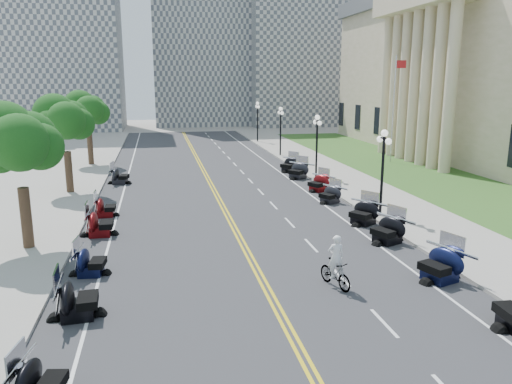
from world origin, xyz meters
TOP-DOWN VIEW (x-y plane):
  - ground at (0.00, 0.00)m, footprint 160.00×160.00m
  - road at (0.00, 10.00)m, footprint 16.00×90.00m
  - centerline_yellow_a at (-0.12, 10.00)m, footprint 0.12×90.00m
  - centerline_yellow_b at (0.12, 10.00)m, footprint 0.12×90.00m
  - edge_line_north at (6.40, 10.00)m, footprint 0.12×90.00m
  - edge_line_south at (-6.40, 10.00)m, footprint 0.12×90.00m
  - lane_dash_4 at (3.20, -8.00)m, footprint 0.12×2.00m
  - lane_dash_5 at (3.20, -4.00)m, footprint 0.12×2.00m
  - lane_dash_6 at (3.20, 0.00)m, footprint 0.12×2.00m
  - lane_dash_7 at (3.20, 4.00)m, footprint 0.12×2.00m
  - lane_dash_8 at (3.20, 8.00)m, footprint 0.12×2.00m
  - lane_dash_9 at (3.20, 12.00)m, footprint 0.12×2.00m
  - lane_dash_10 at (3.20, 16.00)m, footprint 0.12×2.00m
  - lane_dash_11 at (3.20, 20.00)m, footprint 0.12×2.00m
  - lane_dash_12 at (3.20, 24.00)m, footprint 0.12×2.00m
  - lane_dash_13 at (3.20, 28.00)m, footprint 0.12×2.00m
  - lane_dash_14 at (3.20, 32.00)m, footprint 0.12×2.00m
  - lane_dash_15 at (3.20, 36.00)m, footprint 0.12×2.00m
  - lane_dash_16 at (3.20, 40.00)m, footprint 0.12×2.00m
  - lane_dash_17 at (3.20, 44.00)m, footprint 0.12×2.00m
  - lane_dash_18 at (3.20, 48.00)m, footprint 0.12×2.00m
  - lane_dash_19 at (3.20, 52.00)m, footprint 0.12×2.00m
  - sidewalk_north at (10.50, 10.00)m, footprint 5.00×90.00m
  - sidewalk_south at (-10.50, 10.00)m, footprint 5.00×90.00m
  - lawn at (17.50, 18.00)m, footprint 9.00×60.00m
  - distant_block_a at (-18.00, 62.00)m, footprint 18.00×14.00m
  - distant_block_b at (4.00, 68.00)m, footprint 16.00×12.00m
  - distant_block_c at (22.00, 65.00)m, footprint 20.00×14.00m
  - street_lamp_2 at (8.60, 4.00)m, footprint 0.50×1.20m
  - street_lamp_3 at (8.60, 16.00)m, footprint 0.50×1.20m
  - street_lamp_4 at (8.60, 28.00)m, footprint 0.50×1.20m
  - street_lamp_5 at (8.60, 40.00)m, footprint 0.50×1.20m
  - flagpole at (18.00, 22.00)m, footprint 1.10×0.20m
  - tree_2 at (-10.00, 2.00)m, footprint 4.80×4.80m
  - tree_3 at (-10.00, 14.00)m, footprint 4.80×4.80m
  - tree_4 at (-10.00, 26.00)m, footprint 4.80×4.80m
  - motorcycle_n_4 at (6.91, -5.11)m, footprint 2.70×2.70m
  - motorcycle_n_5 at (6.97, -0.31)m, footprint 2.72×2.72m
  - motorcycle_n_6 at (7.12, 2.95)m, footprint 2.85×2.85m
  - motorcycle_n_7 at (6.93, 7.94)m, footprint 2.43×2.43m
  - motorcycle_n_8 at (7.30, 11.41)m, footprint 2.59×2.59m
  - motorcycle_n_9 at (7.13, 16.18)m, footprint 2.92×2.92m
  - motorcycle_n_10 at (7.23, 19.22)m, footprint 2.79×2.79m
  - motorcycle_s_3 at (-6.96, -10.18)m, footprint 2.06×2.06m
  - motorcycle_s_4 at (-6.72, -5.60)m, footprint 2.17×2.17m
  - motorcycle_s_5 at (-6.76, -1.78)m, footprint 1.99×1.99m
  - motorcycle_s_6 at (-6.94, 3.63)m, footprint 2.06×2.06m
  - motorcycle_s_7 at (-7.03, 7.37)m, footprint 1.82×1.82m
  - motorcycle_s_9 at (-6.82, 16.84)m, footprint 2.27×2.27m
  - bicycle at (2.62, -4.90)m, footprint 1.06×1.89m
  - cyclist_rider at (2.62, -4.90)m, footprint 0.64×0.42m

SIDE VIEW (x-z plane):
  - ground at x=0.00m, z-range 0.00..0.00m
  - road at x=0.00m, z-range 0.00..0.01m
  - centerline_yellow_a at x=-0.12m, z-range 0.01..0.01m
  - centerline_yellow_b at x=0.12m, z-range 0.01..0.01m
  - edge_line_north at x=6.40m, z-range 0.01..0.01m
  - edge_line_south at x=-6.40m, z-range 0.01..0.01m
  - lane_dash_4 at x=3.20m, z-range 0.01..0.01m
  - lane_dash_5 at x=3.20m, z-range 0.01..0.01m
  - lane_dash_6 at x=3.20m, z-range 0.01..0.01m
  - lane_dash_7 at x=3.20m, z-range 0.01..0.01m
  - lane_dash_8 at x=3.20m, z-range 0.01..0.01m
  - lane_dash_9 at x=3.20m, z-range 0.01..0.01m
  - lane_dash_10 at x=3.20m, z-range 0.01..0.01m
  - lane_dash_11 at x=3.20m, z-range 0.01..0.01m
  - lane_dash_12 at x=3.20m, z-range 0.01..0.01m
  - lane_dash_13 at x=3.20m, z-range 0.01..0.01m
  - lane_dash_14 at x=3.20m, z-range 0.01..0.01m
  - lane_dash_15 at x=3.20m, z-range 0.01..0.01m
  - lane_dash_16 at x=3.20m, z-range 0.01..0.01m
  - lane_dash_17 at x=3.20m, z-range 0.01..0.01m
  - lane_dash_18 at x=3.20m, z-range 0.01..0.01m
  - lane_dash_19 at x=3.20m, z-range 0.01..0.01m
  - lawn at x=17.50m, z-range 0.00..0.10m
  - sidewalk_north at x=10.50m, z-range 0.00..0.15m
  - sidewalk_south at x=-10.50m, z-range 0.00..0.15m
  - bicycle at x=2.62m, z-range 0.00..1.09m
  - motorcycle_s_3 at x=-6.96m, z-range 0.00..1.24m
  - motorcycle_n_7 at x=6.93m, z-range 0.00..1.25m
  - motorcycle_s_7 at x=-7.03m, z-range 0.00..1.25m
  - motorcycle_s_5 at x=-6.76m, z-range 0.00..1.27m
  - motorcycle_n_8 at x=7.30m, z-range 0.00..1.33m
  - motorcycle_s_9 at x=-6.82m, z-range 0.00..1.37m
  - motorcycle_n_10 at x=7.23m, z-range 0.00..1.39m
  - motorcycle_s_6 at x=-6.94m, z-range 0.00..1.43m
  - motorcycle_n_6 at x=7.12m, z-range 0.00..1.43m
  - motorcycle_s_4 at x=-6.72m, z-range 0.00..1.44m
  - motorcycle_n_5 at x=6.97m, z-range 0.00..1.45m
  - motorcycle_n_9 at x=7.13m, z-range 0.00..1.45m
  - motorcycle_n_4 at x=6.91m, z-range 0.00..1.49m
  - cyclist_rider at x=2.62m, z-range 1.09..2.84m
  - street_lamp_2 at x=8.60m, z-range 0.15..5.05m
  - street_lamp_3 at x=8.60m, z-range 0.15..5.05m
  - street_lamp_4 at x=8.60m, z-range 0.15..5.05m
  - street_lamp_5 at x=8.60m, z-range 0.15..5.05m
  - tree_2 at x=-10.00m, z-range 0.15..9.35m
  - tree_3 at x=-10.00m, z-range 0.15..9.35m
  - tree_4 at x=-10.00m, z-range 0.15..9.35m
  - flagpole at x=18.00m, z-range 0.00..10.00m
  - distant_block_c at x=22.00m, z-range 0.00..22.00m
  - distant_block_a at x=-18.00m, z-range 0.00..26.00m
  - distant_block_b at x=4.00m, z-range 0.00..30.00m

